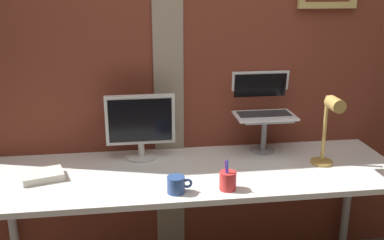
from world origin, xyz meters
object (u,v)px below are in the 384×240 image
pen_cup (228,181)px  coffee_mug (176,185)px  laptop (262,102)px  monitor (140,123)px  desk_lamp (330,124)px

pen_cup → coffee_mug: size_ratio=1.31×
laptop → pen_cup: (-0.31, -0.53, -0.23)m
pen_cup → coffee_mug: 0.25m
monitor → pen_cup: monitor is taller
monitor → desk_lamp: (0.98, -0.27, 0.04)m
laptop → pen_cup: size_ratio=2.16×
laptop → desk_lamp: laptop is taller
monitor → laptop: (0.71, 0.07, 0.08)m
desk_lamp → monitor: bearing=164.4°
monitor → coffee_mug: (0.15, -0.46, -0.16)m
laptop → coffee_mug: (-0.56, -0.53, -0.24)m
laptop → coffee_mug: size_ratio=2.83×
coffee_mug → laptop: bearing=43.3°
desk_lamp → coffee_mug: size_ratio=3.29×
pen_cup → coffee_mug: (-0.25, 0.00, -0.01)m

